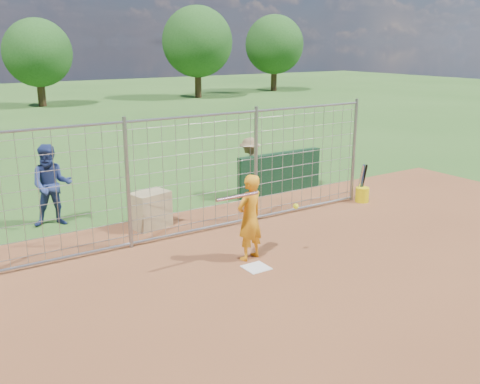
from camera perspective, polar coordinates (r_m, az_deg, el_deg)
ground at (r=9.90m, az=1.08°, el=-7.74°), size 100.00×100.00×0.00m
infield_dirt at (r=7.87m, az=13.84°, el=-14.79°), size 18.00×18.00×0.00m
home_plate at (r=9.75m, az=1.74°, el=-8.07°), size 0.43×0.43×0.02m
dugout_wall at (r=14.40m, az=4.27°, el=2.05°), size 2.60×0.20×1.10m
batter at (r=9.87m, az=1.03°, el=-2.74°), size 0.67×0.53×1.63m
bystander_a at (r=12.39m, az=-19.45°, el=0.66°), size 1.05×0.91×1.83m
bystander_c at (r=14.15m, az=1.06°, el=2.76°), size 1.14×1.00×1.54m
equipment_bin at (r=11.85m, az=-9.54°, el=-1.89°), size 0.91×0.73×0.80m
equipment_in_play at (r=9.47m, az=1.29°, el=-0.74°), size 1.64×0.30×0.41m
bucket_with_bats at (r=13.94m, az=12.90°, el=-0.06°), size 0.34×0.34×0.98m
backstop_fence at (r=11.12m, az=-4.67°, el=1.72°), size 9.08×0.08×2.60m
tree_line at (r=36.58m, az=-20.70°, el=14.38°), size 44.66×6.72×6.48m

